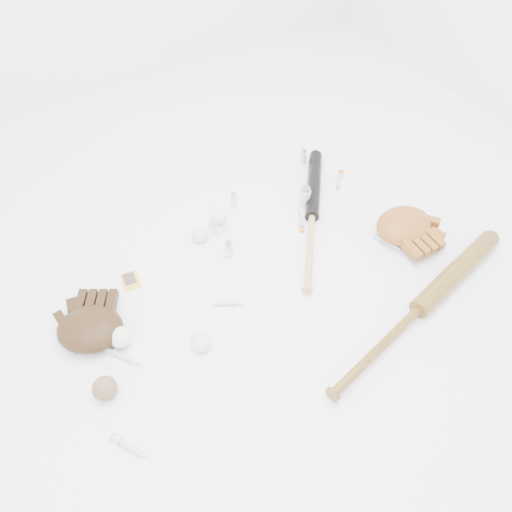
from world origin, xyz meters
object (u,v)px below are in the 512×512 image
glove_dark (90,329)px  pedestal (219,225)px  bat_wood (420,308)px  bat_dark (312,215)px

glove_dark → pedestal: bearing=50.7°
bat_wood → glove_dark: bearing=141.1°
bat_wood → pedestal: size_ratio=15.61×
pedestal → bat_wood: bearing=-60.5°
bat_dark → bat_wood: bat_wood is taller
bat_dark → glove_dark: 0.97m
bat_wood → pedestal: (-0.41, 0.73, -0.02)m
glove_dark → pedestal: (0.62, 0.23, -0.03)m
bat_dark → glove_dark: size_ratio=3.04×
bat_dark → pedestal: bat_dark is taller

